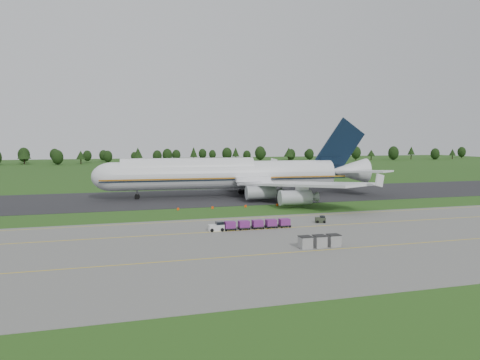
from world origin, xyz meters
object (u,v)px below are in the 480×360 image
object	(u,v)px
aircraft	(231,174)
edge_markers	(229,207)
utility_cart	(320,220)
uld_row	(320,241)
baggage_train	(249,225)

from	to	relation	value
aircraft	edge_markers	bearing A→B (deg)	-106.73
aircraft	utility_cart	bearing A→B (deg)	-82.72
aircraft	uld_row	distance (m)	65.55
uld_row	edge_markers	size ratio (longest dim) A/B	0.26
edge_markers	aircraft	bearing A→B (deg)	73.27
utility_cart	uld_row	world-z (taller)	uld_row
uld_row	aircraft	bearing A→B (deg)	86.77
aircraft	baggage_train	distance (m)	49.61
aircraft	uld_row	xyz separation A→B (m)	(-3.68, -65.21, -5.62)
utility_cart	edge_markers	distance (m)	27.35
aircraft	utility_cart	size ratio (longest dim) A/B	37.58
utility_cart	edge_markers	bearing A→B (deg)	116.84
baggage_train	edge_markers	bearing A→B (deg)	82.84
baggage_train	utility_cart	distance (m)	15.89
aircraft	baggage_train	bearing A→B (deg)	-101.52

